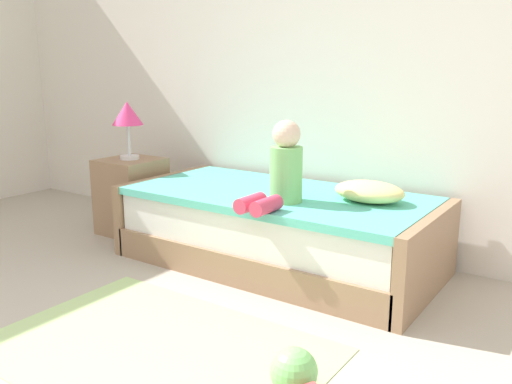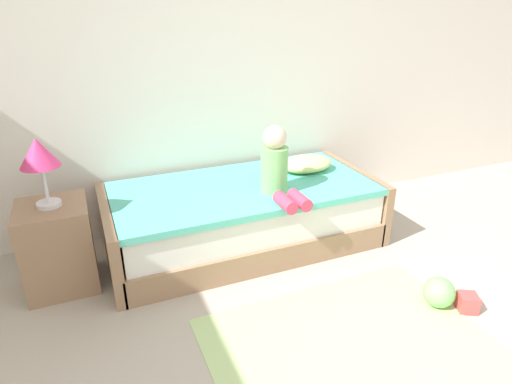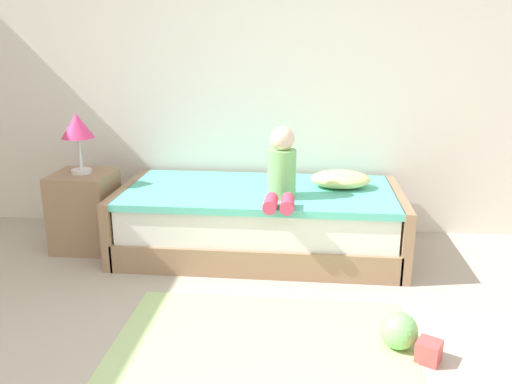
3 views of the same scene
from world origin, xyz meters
The scene contains 8 objects.
wall_rear centered at (0.00, 2.60, 1.45)m, with size 7.20×0.10×2.90m, color silver.
bed centered at (-0.24, 2.00, 0.25)m, with size 2.11×1.00×0.50m.
nightstand centered at (-1.59, 1.95, 0.30)m, with size 0.44×0.44×0.60m, color #997556.
table_lamp centered at (-1.59, 1.95, 0.94)m, with size 0.24×0.24×0.45m.
child_figure centered at (-0.07, 1.77, 0.70)m, with size 0.20×0.51×0.50m.
pillow centered at (0.36, 2.10, 0.56)m, with size 0.44×0.30×0.13m, color #F2E58C.
toy_ball centered at (0.62, 0.78, 0.10)m, with size 0.20×0.20×0.20m, color #7FD872.
area_rug centered at (-0.10, 0.70, 0.00)m, with size 1.60×1.10×0.01m, color #B2D189.
Camera 1 is at (1.60, -0.93, 1.31)m, focal length 37.66 mm.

